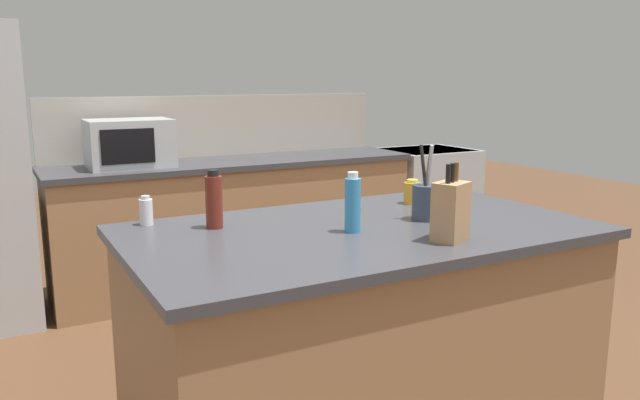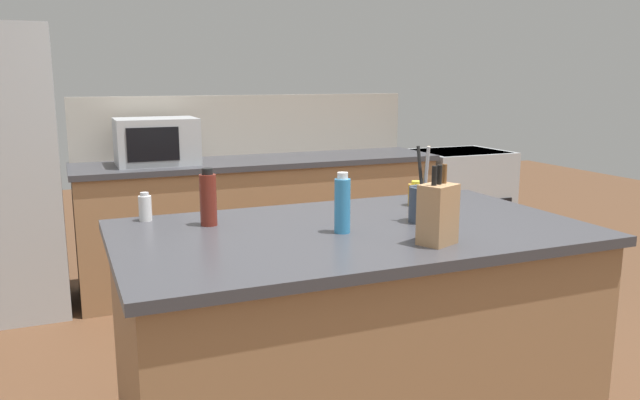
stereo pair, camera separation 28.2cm
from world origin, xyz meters
name	(u,v)px [view 1 (the left image)]	position (x,y,z in m)	size (l,w,h in m)	color
back_counter_run	(237,222)	(0.30, 2.20, 0.47)	(2.68, 0.66, 0.94)	#936B47
wall_backsplash	(220,125)	(0.30, 2.52, 1.17)	(2.64, 0.03, 0.46)	#B2A899
kitchen_island	(360,335)	(0.00, 0.00, 0.47)	(1.88, 1.09, 0.94)	#936B47
range_oven	(426,201)	(2.06, 2.20, 0.47)	(0.76, 0.65, 0.92)	#ADB2B7
microwave	(130,143)	(-0.45, 2.20, 1.10)	(0.55, 0.39, 0.32)	#ADB2B7
knife_block	(451,211)	(0.17, -0.34, 1.05)	(0.16, 0.14, 0.29)	#A87C54
utensil_crock	(426,201)	(0.31, -0.02, 1.02)	(0.12, 0.12, 0.32)	#333D4C
vinegar_bottle	(214,201)	(-0.53, 0.27, 1.05)	(0.07, 0.07, 0.24)	maroon
honey_jar	(412,192)	(0.47, 0.28, 0.99)	(0.08, 0.08, 0.12)	gold
dish_soap_bottle	(353,204)	(-0.08, -0.06, 1.05)	(0.06, 0.06, 0.24)	#3384BC
salt_shaker	(146,211)	(-0.76, 0.45, 1.00)	(0.05, 0.05, 0.12)	silver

